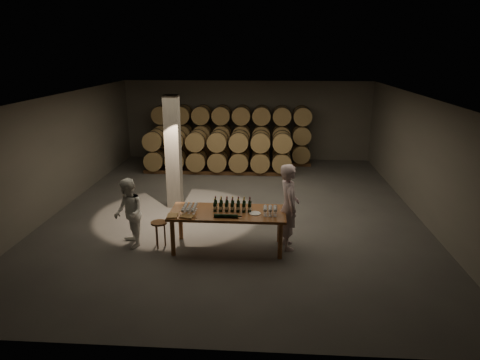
# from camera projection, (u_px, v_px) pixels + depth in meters

# --- Properties ---
(room) EXTENTS (12.00, 12.00, 12.00)m
(room) POSITION_uv_depth(u_px,v_px,m) (173.00, 152.00, 12.08)
(room) COLOR #4D4B48
(room) RESTS_ON ground
(tasting_table) EXTENTS (2.60, 1.10, 0.90)m
(tasting_table) POSITION_uv_depth(u_px,v_px,m) (228.00, 216.00, 9.63)
(tasting_table) COLOR brown
(tasting_table) RESTS_ON ground
(barrel_stack_back) EXTENTS (6.26, 0.95, 2.31)m
(barrel_stack_back) POSITION_uv_depth(u_px,v_px,m) (232.00, 134.00, 16.89)
(barrel_stack_back) COLOR brown
(barrel_stack_back) RESTS_ON ground
(barrel_stack_front) EXTENTS (5.48, 0.95, 1.57)m
(barrel_stack_front) POSITION_uv_depth(u_px,v_px,m) (218.00, 151.00, 15.69)
(barrel_stack_front) COLOR brown
(barrel_stack_front) RESTS_ON ground
(bottle_cluster) EXTENTS (0.86, 0.23, 0.31)m
(bottle_cluster) POSITION_uv_depth(u_px,v_px,m) (232.00, 206.00, 9.62)
(bottle_cluster) COLOR black
(bottle_cluster) RESTS_ON tasting_table
(lying_bottles) EXTENTS (0.61, 0.08, 0.08)m
(lying_bottles) POSITION_uv_depth(u_px,v_px,m) (226.00, 216.00, 9.23)
(lying_bottles) COLOR black
(lying_bottles) RESTS_ON tasting_table
(glass_cluster_left) EXTENTS (0.30, 0.52, 0.16)m
(glass_cluster_left) POSITION_uv_depth(u_px,v_px,m) (189.00, 207.00, 9.53)
(glass_cluster_left) COLOR silver
(glass_cluster_left) RESTS_ON tasting_table
(glass_cluster_right) EXTENTS (0.31, 0.31, 0.19)m
(glass_cluster_right) POSITION_uv_depth(u_px,v_px,m) (270.00, 209.00, 9.39)
(glass_cluster_right) COLOR silver
(glass_cluster_right) RESTS_ON tasting_table
(plate) EXTENTS (0.26, 0.26, 0.01)m
(plate) POSITION_uv_depth(u_px,v_px,m) (255.00, 213.00, 9.47)
(plate) COLOR white
(plate) RESTS_ON tasting_table
(notebook_near) EXTENTS (0.32, 0.28, 0.03)m
(notebook_near) POSITION_uv_depth(u_px,v_px,m) (187.00, 216.00, 9.28)
(notebook_near) COLOR olive
(notebook_near) RESTS_ON tasting_table
(notebook_corner) EXTENTS (0.25, 0.31, 0.02)m
(notebook_corner) POSITION_uv_depth(u_px,v_px,m) (172.00, 216.00, 9.33)
(notebook_corner) COLOR olive
(notebook_corner) RESTS_ON tasting_table
(pen) EXTENTS (0.14, 0.03, 0.01)m
(pen) POSITION_uv_depth(u_px,v_px,m) (194.00, 218.00, 9.22)
(pen) COLOR black
(pen) RESTS_ON tasting_table
(stool) EXTENTS (0.37, 0.37, 0.61)m
(stool) POSITION_uv_depth(u_px,v_px,m) (159.00, 226.00, 9.80)
(stool) COLOR brown
(stool) RESTS_ON ground
(person_man) EXTENTS (0.58, 0.79, 1.99)m
(person_man) POSITION_uv_depth(u_px,v_px,m) (289.00, 207.00, 9.63)
(person_man) COLOR beige
(person_man) RESTS_ON ground
(person_woman) EXTENTS (0.92, 0.99, 1.62)m
(person_woman) POSITION_uv_depth(u_px,v_px,m) (129.00, 213.00, 9.74)
(person_woman) COLOR white
(person_woman) RESTS_ON ground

